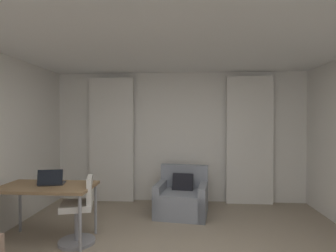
% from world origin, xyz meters
% --- Properties ---
extents(wall_window, '(5.12, 0.06, 2.60)m').
position_xyz_m(wall_window, '(0.00, 3.03, 1.30)').
color(wall_window, silver).
rests_on(wall_window, ground).
extents(ceiling, '(5.12, 6.12, 0.06)m').
position_xyz_m(ceiling, '(0.00, 0.00, 2.63)').
color(ceiling, white).
rests_on(ceiling, wall_left).
extents(curtain_left_panel, '(0.90, 0.06, 2.50)m').
position_xyz_m(curtain_left_panel, '(-1.38, 2.90, 1.25)').
color(curtain_left_panel, silver).
rests_on(curtain_left_panel, ground).
extents(curtain_right_panel, '(0.90, 0.06, 2.50)m').
position_xyz_m(curtain_right_panel, '(1.38, 2.90, 1.25)').
color(curtain_right_panel, silver).
rests_on(curtain_right_panel, ground).
extents(armchair, '(0.96, 0.89, 0.82)m').
position_xyz_m(armchair, '(0.07, 2.21, 0.28)').
color(armchair, gray).
rests_on(armchair, ground).
extents(desk, '(1.23, 0.68, 0.76)m').
position_xyz_m(desk, '(-1.73, 1.02, 0.69)').
color(desk, olive).
rests_on(desk, ground).
extents(desk_chair, '(0.49, 0.49, 0.88)m').
position_xyz_m(desk_chair, '(-1.28, 1.00, 0.39)').
color(desk_chair, gray).
rests_on(desk_chair, ground).
extents(laptop, '(0.37, 0.31, 0.22)m').
position_xyz_m(laptop, '(-1.69, 1.05, 0.81)').
color(laptop, '#2D2D33').
rests_on(laptop, desk).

